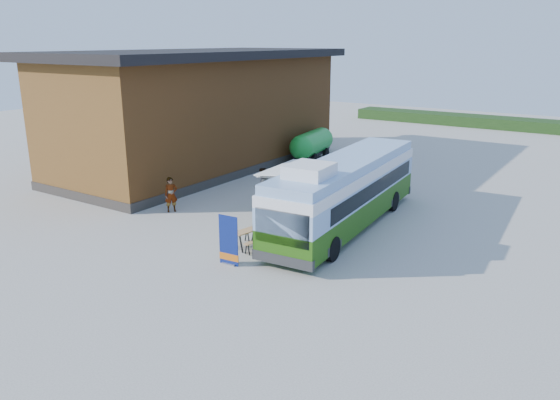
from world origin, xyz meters
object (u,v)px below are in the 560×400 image
Objects in this scene: picnic_table at (247,235)px; slurry_tanker at (312,144)px; bus at (346,190)px; person_b at (262,187)px; person_a at (171,195)px; banner at (229,245)px.

picnic_table is 0.28× the size of slurry_tanker.
person_b is (-5.03, 0.68, -0.75)m from bus.
bus is 6.89× the size of person_a.
person_b is at bearing -9.09° from person_a.
bus is 5.08m from picnic_table.
person_b reaches higher than picnic_table.
slurry_tanker is (-0.29, 14.10, 0.31)m from person_a.
bus is 7.82× the size of picnic_table.
picnic_table is 6.32m from person_a.
bus is 6.16× the size of banner.
banner is at bearing -64.64° from picnic_table.
slurry_tanker is at bearing 122.19° from bus.
person_a is at bearing 173.38° from picnic_table.
slurry_tanker is at bearing 35.58° from person_a.
bus reaches higher than person_a.
person_b is (-3.38, 6.91, 0.19)m from banner.
person_b is (3.12, 3.29, 0.12)m from person_a.
bus reaches higher than slurry_tanker.
banner is at bearing -76.98° from slurry_tanker.
person_b reaches higher than person_a.
slurry_tanker is (-3.41, 10.82, 0.20)m from person_b.
slurry_tanker is (-6.32, 15.96, 0.61)m from picnic_table.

